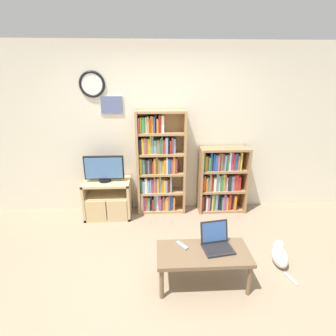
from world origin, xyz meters
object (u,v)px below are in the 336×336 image
at_px(bookshelf_tall, 159,166).
at_px(cat, 280,255).
at_px(laptop, 216,241).
at_px(remote_near_laptop, 182,245).
at_px(bookshelf_short, 221,180).
at_px(television, 104,169).
at_px(tv_stand, 108,198).
at_px(coffee_table, 203,255).

bearing_deg(bookshelf_tall, cat, -44.90).
relative_size(laptop, remote_near_laptop, 2.22).
distance_m(bookshelf_short, laptop, 1.60).
bearing_deg(laptop, bookshelf_short, 65.82).
height_order(television, remote_near_laptop, television).
bearing_deg(television, laptop, -45.42).
relative_size(television, remote_near_laptop, 3.82).
bearing_deg(laptop, cat, 2.98).
height_order(bookshelf_tall, cat, bookshelf_tall).
distance_m(remote_near_laptop, cat, 1.22).
relative_size(remote_near_laptop, cat, 0.30).
height_order(tv_stand, television, television).
distance_m(laptop, remote_near_laptop, 0.37).
bearing_deg(coffee_table, remote_near_laptop, 153.66).
bearing_deg(remote_near_laptop, bookshelf_short, -153.89).
xyz_separation_m(coffee_table, remote_near_laptop, (-0.21, 0.11, 0.06)).
bearing_deg(cat, bookshelf_short, 112.98).
relative_size(tv_stand, coffee_table, 0.73).
distance_m(bookshelf_tall, coffee_table, 1.75).
bearing_deg(remote_near_laptop, bookshelf_tall, -118.59).
bearing_deg(television, remote_near_laptop, -53.33).
xyz_separation_m(tv_stand, television, (-0.02, 0.00, 0.49)).
bearing_deg(tv_stand, remote_near_laptop, -53.91).
bearing_deg(television, cat, -29.45).
xyz_separation_m(bookshelf_tall, coffee_table, (0.43, -1.64, -0.44)).
height_order(television, laptop, television).
bearing_deg(television, coffee_table, -50.18).
relative_size(television, bookshelf_short, 0.55).
bearing_deg(tv_stand, cat, -29.68).
height_order(coffee_table, laptop, laptop).
height_order(bookshelf_tall, coffee_table, bookshelf_tall).
bearing_deg(coffee_table, television, 129.82).
distance_m(television, coffee_table, 2.01).
distance_m(television, bookshelf_short, 1.85).
distance_m(tv_stand, bookshelf_short, 1.82).
relative_size(bookshelf_tall, bookshelf_short, 1.54).
bearing_deg(television, bookshelf_tall, 9.34).
bearing_deg(bookshelf_short, cat, -73.89).
xyz_separation_m(bookshelf_short, cat, (0.40, -1.37, -0.40)).
bearing_deg(tv_stand, bookshelf_tall, 9.70).
bearing_deg(bookshelf_short, television, -176.35).
height_order(laptop, cat, laptop).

